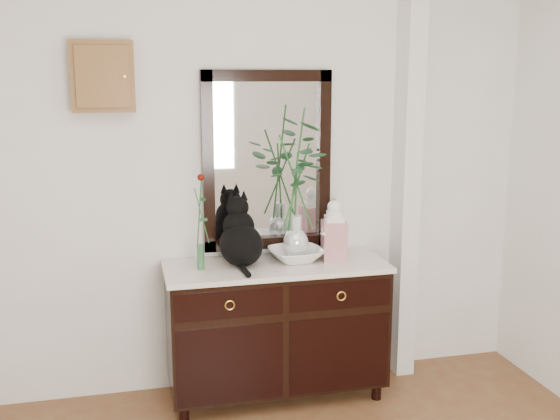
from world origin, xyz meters
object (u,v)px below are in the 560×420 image
object	(u,v)px
sideboard	(276,323)
lotus_bowl	(296,255)
ginger_jar	(334,229)
cat	(241,231)

from	to	relation	value
sideboard	lotus_bowl	xyz separation A→B (m)	(0.13, 0.04, 0.42)
sideboard	lotus_bowl	distance (m)	0.44
sideboard	ginger_jar	size ratio (longest dim) A/B	3.48
ginger_jar	cat	bearing A→B (deg)	178.05
sideboard	cat	xyz separation A→B (m)	(-0.20, 0.03, 0.58)
sideboard	ginger_jar	world-z (taller)	ginger_jar
lotus_bowl	ginger_jar	world-z (taller)	ginger_jar
ginger_jar	sideboard	bearing A→B (deg)	-177.74
lotus_bowl	ginger_jar	bearing A→B (deg)	-5.42
cat	lotus_bowl	size ratio (longest dim) A/B	1.28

